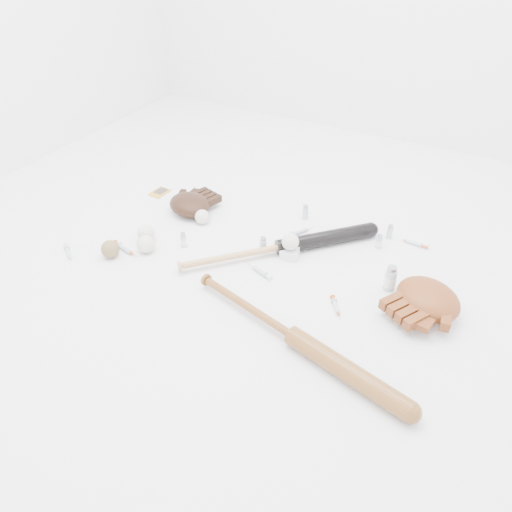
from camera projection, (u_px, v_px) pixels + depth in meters
The scene contains 23 objects.
bat_dark at pixel (279, 247), 2.06m from camera, with size 0.89×0.07×0.07m, color black, non-canonical shape.
bat_wood at pixel (293, 336), 1.65m from camera, with size 0.92×0.07×0.07m, color brown, non-canonical shape.
glove_dark at pixel (190, 204), 2.31m from camera, with size 0.25×0.25×0.09m, color black, non-canonical shape.
glove_tan at pixel (428, 298), 1.78m from camera, with size 0.29×0.29×0.10m, color brown, non-canonical shape.
trading_card at pixel (160, 192), 2.49m from camera, with size 0.07×0.10×0.01m, color gold.
pedestal at pixel (290, 253), 2.05m from camera, with size 0.07×0.07×0.04m, color white.
baseball_on_pedestal at pixel (290, 242), 2.02m from camera, with size 0.07×0.07×0.07m, color silver.
baseball_left at pixel (146, 233), 2.13m from camera, with size 0.08×0.08×0.08m, color silver.
baseball_upper at pixel (202, 217), 2.25m from camera, with size 0.07×0.07×0.07m, color silver.
baseball_mid at pixel (146, 244), 2.07m from camera, with size 0.08×0.08×0.08m, color silver.
baseball_aged at pixel (110, 249), 2.04m from camera, with size 0.07×0.07×0.07m, color brown.
syringe_0 at pixel (68, 253), 2.07m from camera, with size 0.14×0.02×0.02m, color #ADBCC6, non-canonical shape.
syringe_1 at pixel (260, 271), 1.97m from camera, with size 0.15×0.03×0.02m, color #ADBCC6, non-canonical shape.
syringe_2 at pixel (299, 232), 2.19m from camera, with size 0.17×0.03×0.02m, color #ADBCC6, non-canonical shape.
syringe_3 at pixel (336, 307), 1.80m from camera, with size 0.14×0.02×0.02m, color #ADBCC6, non-canonical shape.
syringe_4 at pixel (414, 243), 2.13m from camera, with size 0.14×0.02×0.02m, color #ADBCC6, non-canonical shape.
syringe_5 at pixel (125, 249), 2.09m from camera, with size 0.17×0.03×0.02m, color #ADBCC6, non-canonical shape.
vial_0 at pixel (390, 232), 2.15m from camera, with size 0.03×0.03×0.07m, color #B4BDC5.
vial_1 at pixel (305, 212), 2.28m from camera, with size 0.03×0.03×0.07m, color #B4BDC5.
vial_2 at pixel (263, 245), 2.07m from camera, with size 0.03×0.03×0.07m, color #B4BDC5.
vial_3 at pixel (390, 278), 1.87m from camera, with size 0.04×0.04×0.10m, color #B4BDC5.
vial_4 at pixel (183, 240), 2.10m from camera, with size 0.03×0.03×0.07m, color #B4BDC5.
vial_5 at pixel (379, 241), 2.09m from camera, with size 0.02×0.02×0.06m, color #B4BDC5.
Camera 1 is at (0.80, -1.40, 1.23)m, focal length 35.00 mm.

